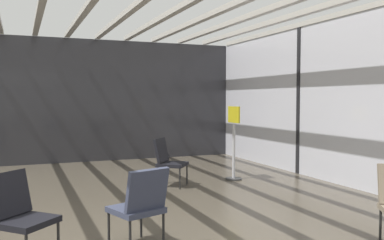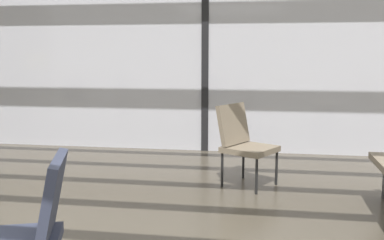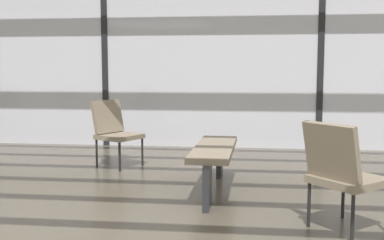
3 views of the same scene
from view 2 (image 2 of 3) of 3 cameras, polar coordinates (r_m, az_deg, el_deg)
The scene contains 5 objects.
glass_curtain_wall at distance 6.43m, azimuth 1.75°, elevation 9.68°, with size 14.00×0.08×3.08m, color silver.
window_mullion_1 at distance 6.43m, azimuth 1.75°, elevation 9.68°, with size 0.10×0.12×3.08m, color black.
parked_airplane at distance 12.59m, azimuth 5.27°, elevation 10.34°, with size 12.06×3.67×3.67m.
lounge_chair_0 at distance 4.79m, azimuth 6.55°, elevation -2.51°, with size 0.69×0.68×0.87m.
lounge_chair_1 at distance 2.54m, azimuth -20.28°, elevation -12.90°, with size 0.65×0.63×0.87m.
Camera 2 is at (0.82, -1.18, 1.39)m, focal length 41.57 mm.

